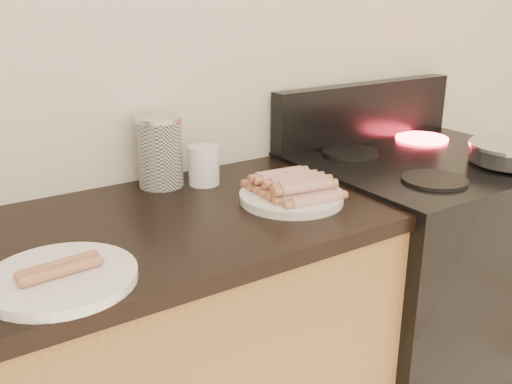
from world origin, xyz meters
TOP-DOWN VIEW (x-y plane):
  - wall_back at (0.00, 2.00)m, footprint 4.00×0.04m
  - stove at (0.78, 1.68)m, footprint 0.76×0.65m
  - stove_panel at (0.78, 1.96)m, footprint 0.76×0.06m
  - burner_near_left at (0.61, 1.51)m, footprint 0.18×0.18m
  - burner_near_right at (0.95, 1.51)m, footprint 0.18×0.18m
  - burner_far_left at (0.61, 1.84)m, footprint 0.18×0.18m
  - burner_far_right at (0.95, 1.84)m, footprint 0.18×0.18m
  - main_plate at (0.21, 1.62)m, footprint 0.34×0.34m
  - side_plate at (-0.40, 1.51)m, footprint 0.35×0.35m
  - hotdog_pile at (0.21, 1.62)m, footprint 0.14×0.24m
  - plain_sausages at (-0.40, 1.51)m, footprint 0.14×0.06m
  - canister at (-0.01, 1.92)m, footprint 0.12×0.12m
  - mug at (0.09, 1.87)m, footprint 0.11×0.11m

SIDE VIEW (x-z plane):
  - stove at x=0.78m, z-range 0.00..0.91m
  - main_plate at x=0.21m, z-range 0.90..0.92m
  - side_plate at x=-0.40m, z-range 0.90..0.92m
  - burner_near_left at x=0.61m, z-range 0.91..0.92m
  - burner_near_right at x=0.95m, z-range 0.91..0.92m
  - burner_far_left at x=0.61m, z-range 0.91..0.92m
  - burner_far_right at x=0.95m, z-range 0.91..0.92m
  - plain_sausages at x=-0.40m, z-range 0.92..0.94m
  - hotdog_pile at x=0.21m, z-range 0.92..0.97m
  - mug at x=0.09m, z-range 0.90..1.01m
  - canister at x=-0.01m, z-range 0.90..1.09m
  - stove_panel at x=0.78m, z-range 0.91..1.11m
  - wall_back at x=0.00m, z-range 0.00..2.60m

